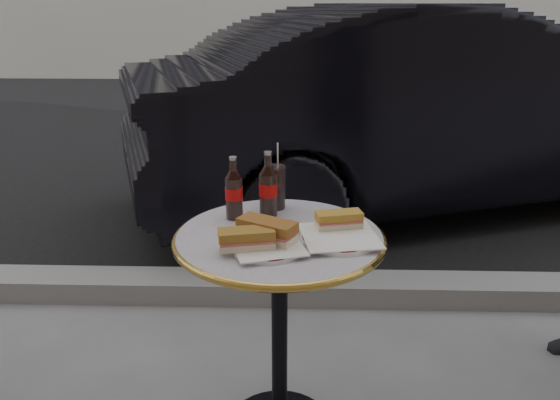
{
  "coord_description": "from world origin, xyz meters",
  "views": [
    {
      "loc": [
        0.05,
        -1.46,
        1.37
      ],
      "look_at": [
        0.0,
        0.05,
        0.82
      ],
      "focal_mm": 35.0,
      "sensor_mm": 36.0,
      "label": 1
    }
  ],
  "objects_px": {
    "plate_left": "(268,248)",
    "cola_bottle_right": "(268,184)",
    "bistro_table": "(280,341)",
    "plate_right": "(339,238)",
    "cola_glass": "(275,187)",
    "parked_car": "(432,109)",
    "cola_bottle_left": "(234,188)"
  },
  "relations": [
    {
      "from": "bistro_table",
      "to": "plate_right",
      "type": "height_order",
      "value": "plate_right"
    },
    {
      "from": "bistro_table",
      "to": "parked_car",
      "type": "relative_size",
      "value": 0.18
    },
    {
      "from": "cola_bottle_left",
      "to": "cola_bottle_right",
      "type": "bearing_deg",
      "value": 13.95
    },
    {
      "from": "cola_bottle_left",
      "to": "plate_right",
      "type": "bearing_deg",
      "value": -27.16
    },
    {
      "from": "bistro_table",
      "to": "plate_right",
      "type": "distance_m",
      "value": 0.41
    },
    {
      "from": "plate_left",
      "to": "cola_bottle_left",
      "type": "xyz_separation_m",
      "value": [
        -0.12,
        0.23,
        0.09
      ]
    },
    {
      "from": "plate_left",
      "to": "cola_glass",
      "type": "height_order",
      "value": "cola_glass"
    },
    {
      "from": "plate_left",
      "to": "plate_right",
      "type": "relative_size",
      "value": 0.89
    },
    {
      "from": "plate_left",
      "to": "cola_bottle_right",
      "type": "relative_size",
      "value": 0.93
    },
    {
      "from": "bistro_table",
      "to": "cola_bottle_right",
      "type": "xyz_separation_m",
      "value": [
        -0.04,
        0.15,
        0.47
      ]
    },
    {
      "from": "plate_right",
      "to": "cola_bottle_right",
      "type": "height_order",
      "value": "cola_bottle_right"
    },
    {
      "from": "bistro_table",
      "to": "parked_car",
      "type": "xyz_separation_m",
      "value": [
        0.99,
        2.32,
        0.31
      ]
    },
    {
      "from": "bistro_table",
      "to": "plate_left",
      "type": "xyz_separation_m",
      "value": [
        -0.03,
        -0.11,
        0.37
      ]
    },
    {
      "from": "bistro_table",
      "to": "parked_car",
      "type": "height_order",
      "value": "parked_car"
    },
    {
      "from": "parked_car",
      "to": "plate_left",
      "type": "bearing_deg",
      "value": 137.69
    },
    {
      "from": "bistro_table",
      "to": "plate_right",
      "type": "bearing_deg",
      "value": -13.35
    },
    {
      "from": "bistro_table",
      "to": "cola_bottle_left",
      "type": "bearing_deg",
      "value": 139.94
    },
    {
      "from": "plate_left",
      "to": "bistro_table",
      "type": "bearing_deg",
      "value": 74.84
    },
    {
      "from": "plate_right",
      "to": "cola_glass",
      "type": "relative_size",
      "value": 1.53
    },
    {
      "from": "cola_bottle_right",
      "to": "plate_left",
      "type": "bearing_deg",
      "value": -87.62
    },
    {
      "from": "cola_bottle_left",
      "to": "cola_glass",
      "type": "xyz_separation_m",
      "value": [
        0.12,
        0.1,
        -0.03
      ]
    },
    {
      "from": "cola_glass",
      "to": "parked_car",
      "type": "relative_size",
      "value": 0.03
    },
    {
      "from": "cola_bottle_left",
      "to": "cola_bottle_right",
      "type": "distance_m",
      "value": 0.11
    },
    {
      "from": "cola_bottle_left",
      "to": "parked_car",
      "type": "height_order",
      "value": "parked_car"
    },
    {
      "from": "bistro_table",
      "to": "plate_left",
      "type": "distance_m",
      "value": 0.39
    },
    {
      "from": "bistro_table",
      "to": "cola_bottle_right",
      "type": "distance_m",
      "value": 0.5
    },
    {
      "from": "cola_bottle_right",
      "to": "cola_glass",
      "type": "xyz_separation_m",
      "value": [
        0.02,
        0.07,
        -0.03
      ]
    },
    {
      "from": "plate_left",
      "to": "parked_car",
      "type": "relative_size",
      "value": 0.05
    },
    {
      "from": "cola_bottle_right",
      "to": "parked_car",
      "type": "bearing_deg",
      "value": 64.75
    },
    {
      "from": "cola_bottle_left",
      "to": "parked_car",
      "type": "distance_m",
      "value": 2.48
    },
    {
      "from": "plate_left",
      "to": "cola_bottle_right",
      "type": "distance_m",
      "value": 0.27
    },
    {
      "from": "bistro_table",
      "to": "plate_left",
      "type": "height_order",
      "value": "plate_left"
    }
  ]
}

